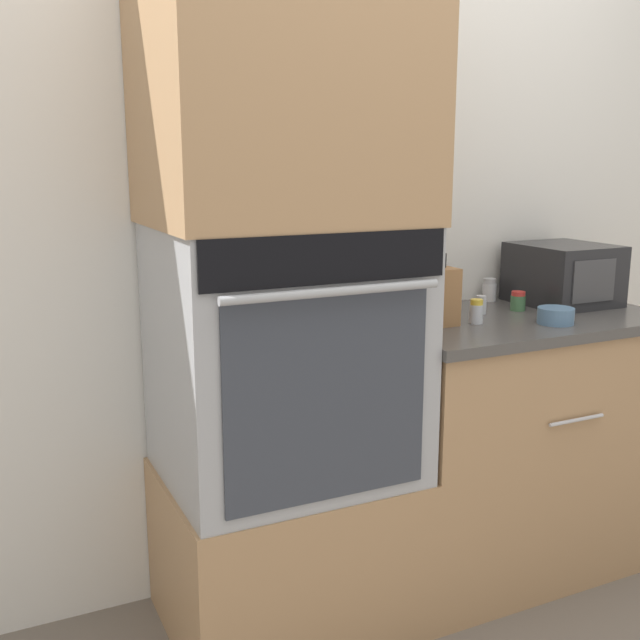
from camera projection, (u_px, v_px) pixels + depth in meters
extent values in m
plane|color=#6B6056|center=(436.00, 639.00, 2.30)|extent=(12.00, 12.00, 0.00)
cube|color=silver|center=(344.00, 217.00, 2.60)|extent=(8.00, 0.05, 2.50)
cube|color=#A87F56|center=(286.00, 546.00, 2.36)|extent=(0.74, 0.60, 0.51)
cube|color=#9EA0A5|center=(284.00, 352.00, 2.23)|extent=(0.72, 0.59, 0.76)
cube|color=black|center=(329.00, 259.00, 1.90)|extent=(0.69, 0.01, 0.13)
cube|color=#3FBFF2|center=(330.00, 259.00, 1.89)|extent=(0.09, 0.00, 0.03)
cube|color=#333842|center=(329.00, 398.00, 1.97)|extent=(0.59, 0.01, 0.57)
cylinder|color=#9EA0A5|center=(335.00, 292.00, 1.88)|extent=(0.61, 0.02, 0.02)
cube|color=#A87F56|center=(281.00, 70.00, 2.06)|extent=(0.74, 0.60, 0.84)
cube|color=#A87F56|center=(509.00, 445.00, 2.69)|extent=(1.00, 0.60, 0.89)
cube|color=#474442|center=(516.00, 320.00, 2.59)|extent=(1.02, 0.63, 0.03)
cylinder|color=#B7B7BC|center=(577.00, 420.00, 2.37)|extent=(0.22, 0.01, 0.01)
cube|color=#232326|center=(563.00, 274.00, 2.77)|extent=(0.31, 0.34, 0.22)
cube|color=#3D3D3F|center=(594.00, 281.00, 2.61)|extent=(0.19, 0.01, 0.15)
cube|color=olive|center=(435.00, 296.00, 2.42)|extent=(0.13, 0.12, 0.19)
cylinder|color=black|center=(427.00, 262.00, 2.38)|extent=(0.02, 0.02, 0.04)
cylinder|color=black|center=(436.00, 261.00, 2.39)|extent=(0.02, 0.02, 0.04)
cylinder|color=black|center=(444.00, 260.00, 2.40)|extent=(0.02, 0.02, 0.04)
cylinder|color=#517599|center=(556.00, 316.00, 2.44)|extent=(0.12, 0.12, 0.05)
cylinder|color=#427047|center=(518.00, 303.00, 2.66)|extent=(0.05, 0.05, 0.05)
cylinder|color=red|center=(518.00, 294.00, 2.65)|extent=(0.05, 0.05, 0.02)
cylinder|color=silver|center=(489.00, 292.00, 2.83)|extent=(0.05, 0.05, 0.07)
cylinder|color=#B7B7BC|center=(490.00, 281.00, 2.83)|extent=(0.05, 0.05, 0.02)
cylinder|color=silver|center=(476.00, 314.00, 2.45)|extent=(0.04, 0.04, 0.06)
cylinder|color=gold|center=(477.00, 302.00, 2.44)|extent=(0.04, 0.04, 0.02)
cylinder|color=silver|center=(481.00, 307.00, 2.60)|extent=(0.04, 0.04, 0.05)
cylinder|color=#B7B7BC|center=(481.00, 298.00, 2.59)|extent=(0.03, 0.03, 0.01)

